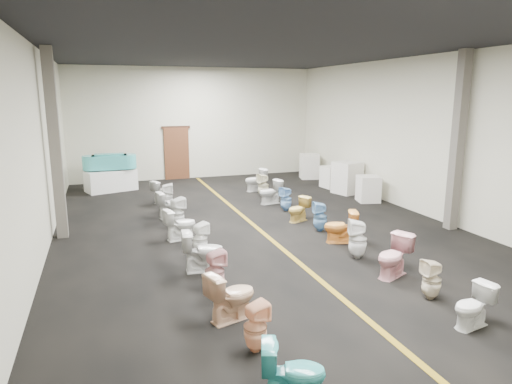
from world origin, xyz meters
The scene contains 38 objects.
floor centered at (0.00, 0.00, 0.00)m, with size 16.00×16.00×0.00m, color black.
ceiling centered at (0.00, 0.00, 4.50)m, with size 16.00×16.00×0.00m, color black.
wall_back centered at (0.00, 8.00, 2.25)m, with size 10.00×10.00×0.00m, color beige.
wall_left centered at (-5.00, 0.00, 2.25)m, with size 16.00×16.00×0.00m, color beige.
wall_right centered at (5.00, 0.00, 2.25)m, with size 16.00×16.00×0.00m, color beige.
aisle_stripe centered at (0.00, 0.00, 0.00)m, with size 0.12×15.60×0.01m, color #816312.
back_door centered at (-0.80, 7.94, 1.05)m, with size 1.00×0.10×2.10m, color #562D19.
door_frame centered at (-0.80, 7.95, 2.12)m, with size 1.15×0.08×0.10m, color #331C11.
column_left centered at (-4.75, 1.00, 2.25)m, with size 0.25×0.25×4.50m, color #59544C.
column_right centered at (4.75, -1.50, 2.25)m, with size 0.25×0.25×4.50m, color #59544C.
display_table centered at (-3.46, 6.33, 0.38)m, with size 1.70×0.85×0.76m, color white.
bathtub centered at (-3.46, 6.33, 1.07)m, with size 1.86×0.67×0.55m.
appliance_crate_a centered at (4.40, 1.84, 0.42)m, with size 0.65×0.65×0.84m, color silver.
appliance_crate_b centered at (4.40, 3.21, 0.55)m, with size 0.81×0.81×1.11m, color silver.
appliance_crate_c centered at (4.40, 4.29, 0.40)m, with size 0.70×0.70×0.79m, color silver.
appliance_crate_d centered at (4.40, 6.28, 0.51)m, with size 0.71×0.71×1.02m, color white.
toilet_left_0 centered at (-1.86, -6.48, 0.37)m, with size 0.41×0.72×0.74m, color teal.
toilet_left_1 centered at (-1.92, -5.35, 0.35)m, with size 0.32×0.33×0.71m, color #FEB98E.
toilet_left_2 centered at (-1.99, -4.39, 0.40)m, with size 0.44×0.78×0.79m, color #E1B18D.
toilet_left_3 centered at (-1.98, -3.30, 0.38)m, with size 0.34×0.35×0.76m, color #D29798.
toilet_left_4 centered at (-1.97, -2.28, 0.41)m, with size 0.46×0.81×0.82m, color silver.
toilet_left_5 centered at (-1.83, -1.34, 0.36)m, with size 0.32×0.33×0.72m, color white.
toilet_left_6 centered at (-2.06, -0.15, 0.38)m, with size 0.43×0.75×0.76m, color white.
toilet_left_7 centered at (-1.97, 0.82, 0.41)m, with size 0.37×0.38×0.82m, color silver.
toilet_left_8 centered at (-1.98, 1.90, 0.38)m, with size 0.43×0.75×0.77m, color silver.
toilet_left_9 centered at (-1.96, 2.83, 0.41)m, with size 0.37×0.37×0.82m, color white.
toilet_left_10 centered at (-1.93, 3.86, 0.37)m, with size 0.41×0.72×0.73m, color silver.
toilet_right_1 centered at (1.35, -5.79, 0.34)m, with size 0.37×0.66×0.67m, color white.
toilet_right_2 centered at (1.43, -4.78, 0.35)m, with size 0.32×0.32×0.70m, color beige.
toilet_right_3 centered at (1.40, -3.75, 0.41)m, with size 0.45×0.80×0.81m, color #E9A5AC.
toilet_right_4 centered at (1.29, -2.64, 0.42)m, with size 0.38×0.39×0.84m, color white.
toilet_right_5 centered at (1.46, -1.60, 0.39)m, with size 0.43×0.76×0.77m, color orange.
toilet_right_6 centered at (1.43, -0.62, 0.38)m, with size 0.34×0.35×0.76m, color #6FA3D0.
toilet_right_7 centered at (1.29, 0.41, 0.34)m, with size 0.38×0.66×0.67m, color #DCB759.
toilet_right_8 centered at (1.40, 1.58, 0.37)m, with size 0.33×0.34×0.73m, color #7AADE1.
toilet_right_9 centered at (1.28, 2.59, 0.38)m, with size 0.42×0.75×0.76m, color silver.
toilet_right_10 centered at (1.40, 3.59, 0.40)m, with size 0.36×0.37×0.80m, color #EDE7C6.
toilet_right_11 centered at (1.47, 4.58, 0.40)m, with size 0.45×0.79×0.80m, color silver.
Camera 1 is at (-3.74, -10.67, 3.42)m, focal length 32.00 mm.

